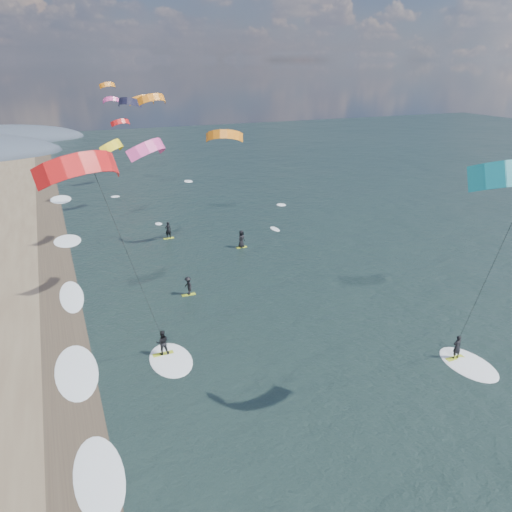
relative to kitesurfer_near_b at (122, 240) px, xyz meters
name	(u,v)px	position (x,y,z in m)	size (l,w,h in m)	color
ground	(385,498)	(8.62, -10.54, -9.49)	(260.00, 260.00, 0.00)	black
wet_sand_strip	(75,425)	(-3.38, -0.54, -9.49)	(3.00, 240.00, 0.00)	#382D23
kitesurfer_near_b	(122,240)	(0.00, 0.00, 0.00)	(7.11, 8.80, 14.62)	#A9BD21
far_kitesurfers	(205,252)	(9.64, 18.58, -8.63)	(8.97, 14.84, 1.83)	#A9BD21
bg_kite_field	(138,109)	(8.63, 41.98, 2.34)	(12.16, 66.53, 6.94)	orange
shoreline_surf	(90,371)	(-2.18, 4.21, -9.49)	(2.40, 79.40, 0.11)	white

